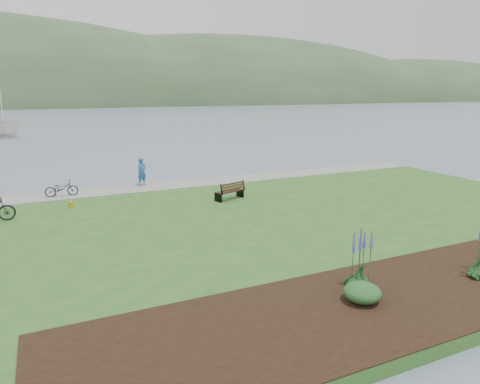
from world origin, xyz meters
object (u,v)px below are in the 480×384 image
object	(u,v)px
park_bench	(231,191)
bicycle_a	(62,188)
person	(142,170)
sailboat	(5,137)

from	to	relation	value
park_bench	bicycle_a	bearing A→B (deg)	132.69
person	bicycle_a	xyz separation A→B (m)	(-4.57, -0.79, -0.56)
park_bench	person	bearing A→B (deg)	105.41
bicycle_a	sailboat	xyz separation A→B (m)	(-5.17, 39.96, -0.85)
park_bench	person	distance (m)	6.39
bicycle_a	park_bench	bearing A→B (deg)	-116.64
bicycle_a	sailboat	bearing A→B (deg)	9.85
person	park_bench	bearing A→B (deg)	-79.14
person	bicycle_a	bearing A→B (deg)	167.13
person	sailboat	distance (m)	40.39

